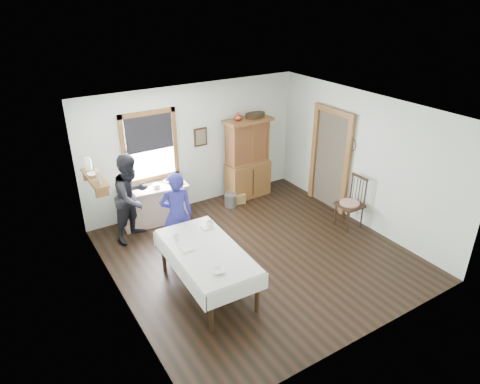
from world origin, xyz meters
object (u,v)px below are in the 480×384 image
Objects in this scene: work_counter at (155,205)px; pail at (231,200)px; dining_table at (207,270)px; wicker_basket at (236,198)px; woman_blue at (177,217)px; china_hutch at (248,159)px; figure_dark at (132,200)px; spindle_chair at (350,202)px.

pail is (1.69, -0.23, -0.25)m from work_counter.
dining_table reaches higher than wicker_basket.
pail is 0.19× the size of woman_blue.
woman_blue reaches higher than wicker_basket.
china_hutch is at bearing 22.90° from pail.
woman_blue is (-1.96, -1.16, 0.64)m from wicker_basket.
figure_dark is (-0.48, 0.97, 0.05)m from woman_blue.
pail is (-1.59, 2.04, -0.40)m from spindle_chair.
woman_blue is at bearing -148.35° from pail.
china_hutch is 6.43× the size of pail.
work_counter is at bearing 175.19° from wicker_basket.
work_counter reaches higher than wicker_basket.
wicker_basket is (-1.40, 2.12, -0.44)m from spindle_chair.
china_hutch is at bearing 5.32° from work_counter.
work_counter is 1.73m from pail.
work_counter is 0.77m from figure_dark.
woman_blue is (-1.76, -1.09, 0.61)m from pail.
figure_dark reaches higher than wicker_basket.
china_hutch reaches higher than pail.
spindle_chair is 0.68× the size of figure_dark.
work_counter is at bearing 178.73° from china_hutch.
work_counter is 2.38m from china_hutch.
woman_blue is at bearing -152.58° from china_hutch.
figure_dark reaches higher than pail.
china_hutch is 2.90m from figure_dark.
figure_dark is at bearing -174.51° from china_hutch.
wicker_basket is (2.02, 2.40, -0.28)m from dining_table.
woman_blue is 1.08m from figure_dark.
woman_blue is 0.94× the size of figure_dark.
spindle_chair is 3.80× the size of pail.
spindle_chair is at bearing 178.28° from woman_blue.
pail is at bearing -27.45° from figure_dark.
china_hutch is at bearing -22.86° from figure_dark.
wicker_basket is at bearing -135.20° from woman_blue.
work_counter is 2.56m from dining_table.
pail is (1.82, 2.32, -0.25)m from dining_table.
work_counter is 0.92× the size of woman_blue.
china_hutch is 1.23× the size of woman_blue.
china_hutch reaches higher than dining_table.
work_counter is 4.00m from spindle_chair.
dining_table is (-0.13, -2.56, -0.01)m from work_counter.
figure_dark reaches higher than dining_table.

